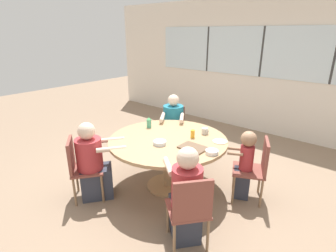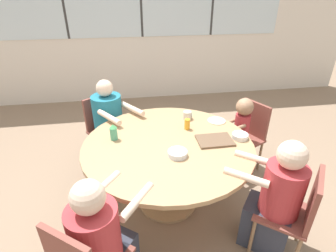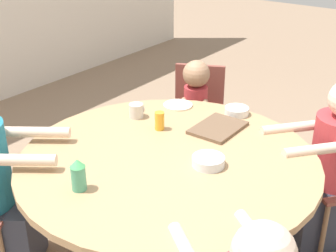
{
  "view_description": "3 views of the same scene",
  "coord_description": "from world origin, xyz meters",
  "px_view_note": "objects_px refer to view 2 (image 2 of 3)",
  "views": [
    {
      "loc": [
        2.11,
        -2.5,
        2.1
      ],
      "look_at": [
        0.0,
        0.0,
        0.92
      ],
      "focal_mm": 28.0,
      "sensor_mm": 36.0,
      "label": 1
    },
    {
      "loc": [
        -0.33,
        -2.06,
        2.05
      ],
      "look_at": [
        0.0,
        0.0,
        0.92
      ],
      "focal_mm": 28.0,
      "sensor_mm": 36.0,
      "label": 2
    },
    {
      "loc": [
        -1.74,
        -1.29,
        1.96
      ],
      "look_at": [
        0.0,
        0.0,
        0.92
      ],
      "focal_mm": 50.0,
      "sensor_mm": 36.0,
      "label": 3
    }
  ],
  "objects_px": {
    "chair_for_man_teal_shirt": "(103,124)",
    "juice_glass": "(187,124)",
    "bowl_white_shallow": "(240,136)",
    "person_man_blue_shirt": "(102,245)",
    "chair_for_toddler": "(248,131)",
    "bowl_cereal": "(178,153)",
    "sippy_cup": "(114,132)",
    "person_woman_green_shirt": "(274,202)",
    "person_toddler": "(239,135)",
    "coffee_mug": "(187,115)",
    "chair_for_woman_green_shirt": "(297,209)",
    "person_man_teal_shirt": "(111,129)"
  },
  "relations": [
    {
      "from": "person_toddler",
      "to": "juice_glass",
      "type": "distance_m",
      "value": 0.78
    },
    {
      "from": "chair_for_woman_green_shirt",
      "to": "person_woman_green_shirt",
      "type": "relative_size",
      "value": 0.78
    },
    {
      "from": "person_woman_green_shirt",
      "to": "person_toddler",
      "type": "xyz_separation_m",
      "value": [
        0.15,
        1.07,
        0.0
      ]
    },
    {
      "from": "coffee_mug",
      "to": "person_woman_green_shirt",
      "type": "bearing_deg",
      "value": -66.02
    },
    {
      "from": "chair_for_woman_green_shirt",
      "to": "person_woman_green_shirt",
      "type": "bearing_deg",
      "value": 90.0
    },
    {
      "from": "chair_for_woman_green_shirt",
      "to": "bowl_white_shallow",
      "type": "bearing_deg",
      "value": 55.44
    },
    {
      "from": "person_man_teal_shirt",
      "to": "bowl_cereal",
      "type": "xyz_separation_m",
      "value": [
        0.62,
        -1.04,
        0.28
      ]
    },
    {
      "from": "person_man_teal_shirt",
      "to": "bowl_white_shallow",
      "type": "relative_size",
      "value": 7.3
    },
    {
      "from": "sippy_cup",
      "to": "bowl_white_shallow",
      "type": "xyz_separation_m",
      "value": [
        1.2,
        -0.17,
        -0.06
      ]
    },
    {
      "from": "chair_for_man_teal_shirt",
      "to": "bowl_white_shallow",
      "type": "bearing_deg",
      "value": 109.28
    },
    {
      "from": "person_man_teal_shirt",
      "to": "person_man_blue_shirt",
      "type": "bearing_deg",
      "value": 54.29
    },
    {
      "from": "chair_for_woman_green_shirt",
      "to": "person_man_teal_shirt",
      "type": "distance_m",
      "value": 2.15
    },
    {
      "from": "person_toddler",
      "to": "sippy_cup",
      "type": "relative_size",
      "value": 5.87
    },
    {
      "from": "person_woman_green_shirt",
      "to": "coffee_mug",
      "type": "bearing_deg",
      "value": 63.28
    },
    {
      "from": "sippy_cup",
      "to": "juice_glass",
      "type": "bearing_deg",
      "value": 6.95
    },
    {
      "from": "chair_for_toddler",
      "to": "person_man_blue_shirt",
      "type": "xyz_separation_m",
      "value": [
        -1.65,
        -1.31,
        -0.03
      ]
    },
    {
      "from": "coffee_mug",
      "to": "chair_for_man_teal_shirt",
      "type": "bearing_deg",
      "value": 152.66
    },
    {
      "from": "person_man_teal_shirt",
      "to": "person_woman_green_shirt",
      "type": "bearing_deg",
      "value": 97.8
    },
    {
      "from": "coffee_mug",
      "to": "sippy_cup",
      "type": "xyz_separation_m",
      "value": [
        -0.79,
        -0.31,
        0.04
      ]
    },
    {
      "from": "coffee_mug",
      "to": "bowl_cereal",
      "type": "height_order",
      "value": "coffee_mug"
    },
    {
      "from": "chair_for_man_teal_shirt",
      "to": "person_man_blue_shirt",
      "type": "distance_m",
      "value": 1.77
    },
    {
      "from": "person_toddler",
      "to": "bowl_cereal",
      "type": "xyz_separation_m",
      "value": [
        -0.88,
        -0.66,
        0.28
      ]
    },
    {
      "from": "person_woman_green_shirt",
      "to": "bowl_white_shallow",
      "type": "distance_m",
      "value": 0.68
    },
    {
      "from": "chair_for_woman_green_shirt",
      "to": "juice_glass",
      "type": "distance_m",
      "value": 1.22
    },
    {
      "from": "chair_for_woman_green_shirt",
      "to": "person_woman_green_shirt",
      "type": "height_order",
      "value": "person_woman_green_shirt"
    },
    {
      "from": "chair_for_woman_green_shirt",
      "to": "sippy_cup",
      "type": "height_order",
      "value": "sippy_cup"
    },
    {
      "from": "person_toddler",
      "to": "sippy_cup",
      "type": "distance_m",
      "value": 1.49
    },
    {
      "from": "chair_for_man_teal_shirt",
      "to": "bowl_cereal",
      "type": "height_order",
      "value": "chair_for_man_teal_shirt"
    },
    {
      "from": "bowl_white_shallow",
      "to": "person_man_blue_shirt",
      "type": "bearing_deg",
      "value": -148.8
    },
    {
      "from": "chair_for_woman_green_shirt",
      "to": "person_toddler",
      "type": "distance_m",
      "value": 1.18
    },
    {
      "from": "bowl_cereal",
      "to": "sippy_cup",
      "type": "bearing_deg",
      "value": 146.0
    },
    {
      "from": "chair_for_man_teal_shirt",
      "to": "person_woman_green_shirt",
      "type": "xyz_separation_m",
      "value": [
        1.45,
        -1.6,
        -0.01
      ]
    },
    {
      "from": "person_man_blue_shirt",
      "to": "bowl_cereal",
      "type": "relative_size",
      "value": 6.28
    },
    {
      "from": "chair_for_woman_green_shirt",
      "to": "person_man_teal_shirt",
      "type": "xyz_separation_m",
      "value": [
        -1.48,
        1.56,
        -0.01
      ]
    },
    {
      "from": "chair_for_toddler",
      "to": "bowl_cereal",
      "type": "bearing_deg",
      "value": 100.22
    },
    {
      "from": "sippy_cup",
      "to": "bowl_cereal",
      "type": "relative_size",
      "value": 0.96
    },
    {
      "from": "juice_glass",
      "to": "bowl_white_shallow",
      "type": "distance_m",
      "value": 0.53
    },
    {
      "from": "coffee_mug",
      "to": "bowl_cereal",
      "type": "bearing_deg",
      "value": -109.57
    },
    {
      "from": "person_man_blue_shirt",
      "to": "person_toddler",
      "type": "distance_m",
      "value": 1.96
    },
    {
      "from": "chair_for_toddler",
      "to": "coffee_mug",
      "type": "distance_m",
      "value": 0.82
    },
    {
      "from": "chair_for_man_teal_shirt",
      "to": "bowl_cereal",
      "type": "distance_m",
      "value": 1.41
    },
    {
      "from": "chair_for_man_teal_shirt",
      "to": "sippy_cup",
      "type": "distance_m",
      "value": 0.89
    },
    {
      "from": "chair_for_man_teal_shirt",
      "to": "person_woman_green_shirt",
      "type": "relative_size",
      "value": 0.78
    },
    {
      "from": "person_man_teal_shirt",
      "to": "person_toddler",
      "type": "height_order",
      "value": "person_man_teal_shirt"
    },
    {
      "from": "chair_for_toddler",
      "to": "juice_glass",
      "type": "distance_m",
      "value": 0.91
    },
    {
      "from": "person_toddler",
      "to": "coffee_mug",
      "type": "height_order",
      "value": "person_toddler"
    },
    {
      "from": "person_man_blue_shirt",
      "to": "person_toddler",
      "type": "height_order",
      "value": "person_man_blue_shirt"
    },
    {
      "from": "chair_for_man_teal_shirt",
      "to": "juice_glass",
      "type": "height_order",
      "value": "juice_glass"
    },
    {
      "from": "chair_for_woman_green_shirt",
      "to": "person_man_blue_shirt",
      "type": "xyz_separation_m",
      "value": [
        -1.5,
        -0.07,
        -0.03
      ]
    },
    {
      "from": "chair_for_toddler",
      "to": "bowl_white_shallow",
      "type": "bearing_deg",
      "value": 120.25
    }
  ]
}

